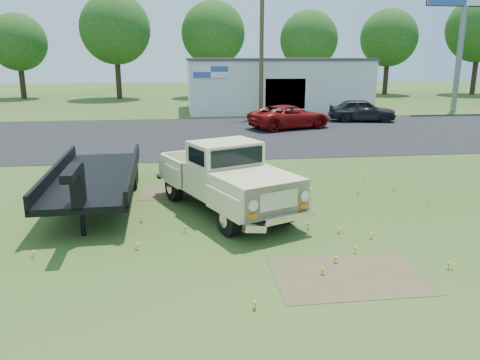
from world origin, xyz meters
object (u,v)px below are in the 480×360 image
object	(u,v)px
flatbed_trailer	(95,173)
dark_sedan	(362,110)
vintage_pickup_truck	(225,177)
red_pickup	(290,117)

from	to	relation	value
flatbed_trailer	dark_sedan	bearing A→B (deg)	46.06
dark_sedan	flatbed_trailer	bearing A→B (deg)	148.97
vintage_pickup_truck	red_pickup	distance (m)	16.18
flatbed_trailer	dark_sedan	size ratio (longest dim) A/B	1.57
red_pickup	dark_sedan	xyz separation A→B (m)	(5.56, 2.50, 0.05)
vintage_pickup_truck	red_pickup	xyz separation A→B (m)	(5.43, 15.24, -0.30)
red_pickup	vintage_pickup_truck	bearing A→B (deg)	141.04
dark_sedan	vintage_pickup_truck	bearing A→B (deg)	158.87
vintage_pickup_truck	dark_sedan	distance (m)	20.87
flatbed_trailer	red_pickup	size ratio (longest dim) A/B	1.37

